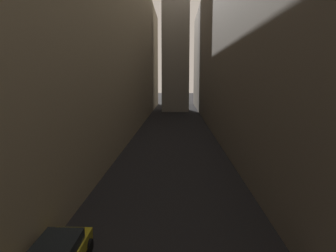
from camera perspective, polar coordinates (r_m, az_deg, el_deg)
The scene contains 3 objects.
ground_plane at distance 40.77m, azimuth 1.09°, elevation -2.20°, with size 264.00×264.00×0.00m, color black.
building_block_left at distance 43.86m, azimuth -13.86°, elevation 15.25°, with size 10.96×108.00×25.79m, color gray.
building_block_right at distance 43.94m, azimuth 17.98°, elevation 14.39°, with size 13.61×108.00×24.75m, color #60594F.
Camera 1 is at (0.39, 7.96, 7.70)m, focal length 32.88 mm.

